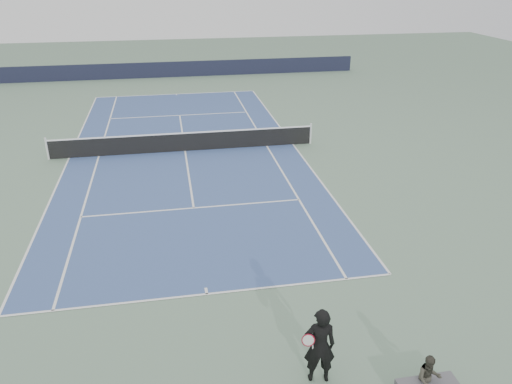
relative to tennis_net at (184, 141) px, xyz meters
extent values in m
plane|color=slate|center=(0.00, 0.00, -0.50)|extent=(80.00, 80.00, 0.00)
cube|color=#385085|center=(0.00, 0.00, -0.50)|extent=(10.97, 23.77, 0.01)
cylinder|color=silver|center=(-6.40, 0.00, 0.03)|extent=(0.10, 0.10, 1.07)
cylinder|color=silver|center=(6.40, 0.00, 0.03)|extent=(0.10, 0.10, 1.07)
cube|color=black|center=(0.00, 0.00, -0.04)|extent=(12.80, 0.03, 0.90)
cube|color=white|center=(0.00, 0.00, 0.43)|extent=(12.80, 0.04, 0.06)
cube|color=black|center=(0.00, 17.88, 0.10)|extent=(30.00, 0.25, 1.20)
imported|color=black|center=(2.16, -15.43, 0.44)|extent=(0.79, 0.61, 1.90)
torus|color=maroon|center=(1.88, -15.48, 0.68)|extent=(0.34, 0.18, 0.36)
cylinder|color=white|center=(1.88, -15.48, 0.68)|extent=(0.29, 0.14, 0.32)
cylinder|color=white|center=(2.00, -15.45, 0.42)|extent=(0.08, 0.13, 0.27)
imported|color=#3B382F|center=(4.29, -16.34, 0.02)|extent=(0.60, 0.51, 1.11)
camera|label=1|loc=(-0.69, -23.44, 7.97)|focal=35.00mm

